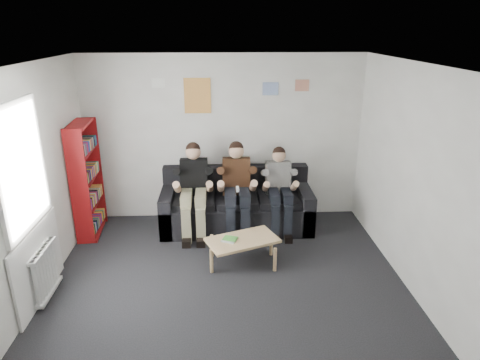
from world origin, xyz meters
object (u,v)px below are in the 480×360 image
object	(u,v)px
person_left	(194,190)
coffee_table	(242,242)
bookshelf	(87,180)
person_middle	(237,189)
person_right	(279,191)
sofa	(236,207)

from	to	relation	value
person_left	coffee_table	bearing A→B (deg)	-55.72
bookshelf	person_left	size ratio (longest dim) A/B	1.24
person_left	person_middle	xyz separation A→B (m)	(0.66, -0.00, 0.00)
coffee_table	person_right	xyz separation A→B (m)	(0.63, 0.99, 0.35)
person_middle	bookshelf	bearing A→B (deg)	179.32
bookshelf	person_left	world-z (taller)	bookshelf
person_middle	person_right	size ratio (longest dim) A/B	1.07
person_left	person_right	size ratio (longest dim) A/B	1.06
sofa	coffee_table	distance (m)	1.20
person_right	coffee_table	bearing A→B (deg)	-123.71
coffee_table	person_left	distance (m)	1.26
person_middle	sofa	bearing A→B (deg)	91.52
sofa	person_right	xyz separation A→B (m)	(0.66, -0.21, 0.34)
sofa	person_right	distance (m)	0.77
sofa	coffee_table	world-z (taller)	sofa
person_left	person_middle	bearing A→B (deg)	-0.94
bookshelf	person_right	distance (m)	2.95
sofa	bookshelf	distance (m)	2.35
bookshelf	coffee_table	distance (m)	2.61
bookshelf	person_right	bearing A→B (deg)	-6.07
sofa	person_left	bearing A→B (deg)	-162.26
person_middle	person_right	world-z (taller)	person_middle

